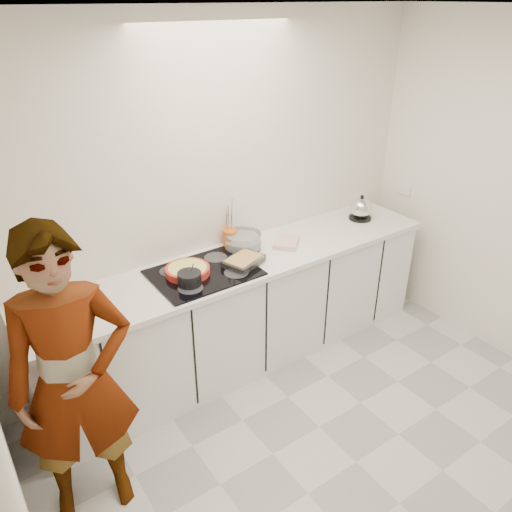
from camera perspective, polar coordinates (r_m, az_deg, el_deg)
floor at (r=3.50m, az=11.38°, el=-22.09°), size 3.60×3.20×0.00m
ceiling at (r=2.30m, az=17.96°, el=25.42°), size 3.60×3.20×0.00m
wall_back at (r=3.78m, az=-4.17°, el=6.75°), size 3.60×0.00×2.60m
wall_left at (r=1.97m, az=-26.68°, el=-18.98°), size 0.00×3.20×2.60m
base_cabinets at (r=3.94m, az=-1.32°, el=-6.48°), size 3.20×0.58×0.87m
countertop at (r=3.70m, az=-1.40°, el=-0.63°), size 3.24×0.64×0.04m
hob at (r=3.52m, az=-5.98°, el=-1.91°), size 0.72×0.54×0.01m
tart_dish at (r=3.49m, az=-7.83°, el=-1.62°), size 0.38×0.38×0.05m
saucepan at (r=3.35m, az=-7.60°, el=-2.57°), size 0.21×0.21×0.15m
baking_dish at (r=3.58m, az=-1.42°, el=-0.54°), size 0.33×0.29×0.05m
mixing_bowl at (r=3.81m, az=-1.50°, el=1.62°), size 0.37×0.37×0.13m
tea_towel at (r=3.91m, az=3.50°, el=1.59°), size 0.30×0.29×0.04m
kettle at (r=4.43m, az=11.90°, el=5.29°), size 0.23×0.23×0.22m
utensil_crock at (r=3.86m, az=-2.99°, el=2.05°), size 0.14×0.14×0.14m
cook at (r=2.80m, az=-20.11°, el=-13.41°), size 0.71×0.54×1.76m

